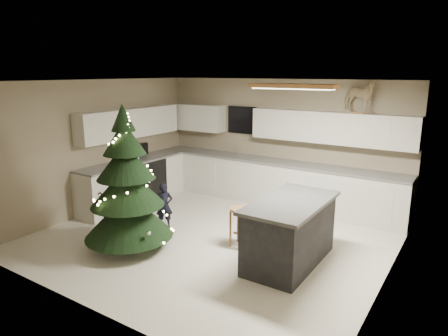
{
  "coord_description": "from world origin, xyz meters",
  "views": [
    {
      "loc": [
        3.59,
        -5.17,
        2.74
      ],
      "look_at": [
        0.0,
        0.35,
        1.15
      ],
      "focal_mm": 32.0,
      "sensor_mm": 36.0,
      "label": 1
    }
  ],
  "objects_px": {
    "bar_stool": "(241,218)",
    "toddler": "(164,206)",
    "christmas_tree": "(127,191)",
    "island": "(290,232)",
    "rocking_horse": "(359,96)"
  },
  "relations": [
    {
      "from": "bar_stool",
      "to": "toddler",
      "type": "bearing_deg",
      "value": -177.59
    },
    {
      "from": "christmas_tree",
      "to": "toddler",
      "type": "relative_size",
      "value": 2.82
    },
    {
      "from": "island",
      "to": "toddler",
      "type": "height_order",
      "value": "island"
    },
    {
      "from": "bar_stool",
      "to": "christmas_tree",
      "type": "relative_size",
      "value": 0.28
    },
    {
      "from": "rocking_horse",
      "to": "bar_stool",
      "type": "bearing_deg",
      "value": 173.4
    },
    {
      "from": "bar_stool",
      "to": "christmas_tree",
      "type": "xyz_separation_m",
      "value": [
        -1.45,
        -1.02,
        0.46
      ]
    },
    {
      "from": "toddler",
      "to": "bar_stool",
      "type": "bearing_deg",
      "value": -40.79
    },
    {
      "from": "bar_stool",
      "to": "rocking_horse",
      "type": "xyz_separation_m",
      "value": [
        1.09,
        2.33,
        1.83
      ]
    },
    {
      "from": "toddler",
      "to": "rocking_horse",
      "type": "xyz_separation_m",
      "value": [
        2.64,
        2.4,
        1.91
      ]
    },
    {
      "from": "christmas_tree",
      "to": "toddler",
      "type": "distance_m",
      "value": 1.1
    },
    {
      "from": "island",
      "to": "christmas_tree",
      "type": "distance_m",
      "value": 2.55
    },
    {
      "from": "island",
      "to": "toddler",
      "type": "distance_m",
      "value": 2.44
    },
    {
      "from": "toddler",
      "to": "christmas_tree",
      "type": "bearing_deg",
      "value": -127.21
    },
    {
      "from": "christmas_tree",
      "to": "rocking_horse",
      "type": "xyz_separation_m",
      "value": [
        2.54,
        3.35,
        1.37
      ]
    },
    {
      "from": "island",
      "to": "rocking_horse",
      "type": "distance_m",
      "value": 3.05
    }
  ]
}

